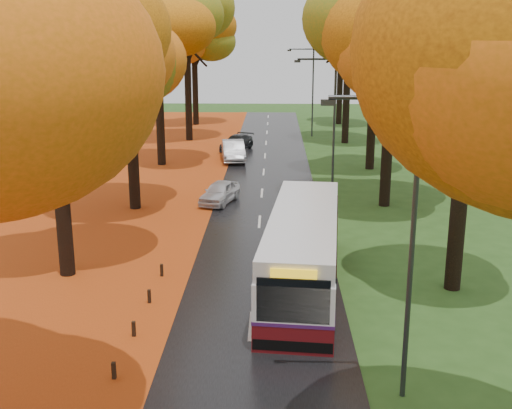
{
  "coord_description": "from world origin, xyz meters",
  "views": [
    {
      "loc": [
        0.73,
        -7.32,
        9.4
      ],
      "look_at": [
        0.0,
        17.86,
        2.6
      ],
      "focal_mm": 45.0,
      "sensor_mm": 36.0,
      "label": 1
    }
  ],
  "objects_px": {
    "bus": "(303,249)",
    "car_dark": "(237,143)",
    "car_silver": "(233,151)",
    "streetlamp_mid": "(330,115)",
    "car_white": "(220,192)",
    "streetlamp_near": "(403,227)",
    "streetlamp_far": "(310,85)"
  },
  "relations": [
    {
      "from": "car_silver",
      "to": "streetlamp_far",
      "type": "bearing_deg",
      "value": 55.08
    },
    {
      "from": "streetlamp_mid",
      "to": "car_dark",
      "type": "bearing_deg",
      "value": 113.58
    },
    {
      "from": "streetlamp_mid",
      "to": "car_dark",
      "type": "relative_size",
      "value": 1.92
    },
    {
      "from": "bus",
      "to": "car_silver",
      "type": "height_order",
      "value": "bus"
    },
    {
      "from": "car_white",
      "to": "car_silver",
      "type": "height_order",
      "value": "car_silver"
    },
    {
      "from": "streetlamp_near",
      "to": "bus",
      "type": "xyz_separation_m",
      "value": [
        -2.1,
        7.45,
        -3.17
      ]
    },
    {
      "from": "streetlamp_near",
      "to": "streetlamp_far",
      "type": "distance_m",
      "value": 44.0
    },
    {
      "from": "streetlamp_mid",
      "to": "streetlamp_far",
      "type": "bearing_deg",
      "value": 90.0
    },
    {
      "from": "car_white",
      "to": "streetlamp_near",
      "type": "bearing_deg",
      "value": -55.86
    },
    {
      "from": "streetlamp_near",
      "to": "streetlamp_far",
      "type": "relative_size",
      "value": 1.0
    },
    {
      "from": "streetlamp_near",
      "to": "streetlamp_mid",
      "type": "bearing_deg",
      "value": 90.0
    },
    {
      "from": "streetlamp_far",
      "to": "bus",
      "type": "xyz_separation_m",
      "value": [
        -2.1,
        -36.55,
        -3.17
      ]
    },
    {
      "from": "streetlamp_near",
      "to": "car_white",
      "type": "xyz_separation_m",
      "value": [
        -6.28,
        19.68,
        -4.06
      ]
    },
    {
      "from": "streetlamp_near",
      "to": "car_silver",
      "type": "bearing_deg",
      "value": 101.13
    },
    {
      "from": "streetlamp_mid",
      "to": "car_silver",
      "type": "xyz_separation_m",
      "value": [
        -6.3,
        10.01,
        -3.92
      ]
    },
    {
      "from": "car_silver",
      "to": "car_dark",
      "type": "xyz_separation_m",
      "value": [
        0.0,
        4.41,
        -0.15
      ]
    },
    {
      "from": "streetlamp_far",
      "to": "bus",
      "type": "distance_m",
      "value": 36.74
    },
    {
      "from": "streetlamp_near",
      "to": "car_dark",
      "type": "distance_m",
      "value": 37.19
    },
    {
      "from": "streetlamp_mid",
      "to": "bus",
      "type": "xyz_separation_m",
      "value": [
        -2.1,
        -14.55,
        -3.17
      ]
    },
    {
      "from": "car_white",
      "to": "bus",
      "type": "bearing_deg",
      "value": -54.71
    },
    {
      "from": "bus",
      "to": "car_dark",
      "type": "bearing_deg",
      "value": 103.83
    },
    {
      "from": "car_dark",
      "to": "streetlamp_near",
      "type": "bearing_deg",
      "value": -60.69
    },
    {
      "from": "streetlamp_near",
      "to": "car_white",
      "type": "relative_size",
      "value": 2.22
    },
    {
      "from": "streetlamp_near",
      "to": "bus",
      "type": "relative_size",
      "value": 0.72
    },
    {
      "from": "car_white",
      "to": "car_silver",
      "type": "distance_m",
      "value": 12.33
    },
    {
      "from": "streetlamp_near",
      "to": "car_white",
      "type": "height_order",
      "value": "streetlamp_near"
    },
    {
      "from": "car_silver",
      "to": "car_dark",
      "type": "distance_m",
      "value": 4.42
    },
    {
      "from": "streetlamp_far",
      "to": "car_white",
      "type": "distance_m",
      "value": 25.44
    },
    {
      "from": "streetlamp_far",
      "to": "car_dark",
      "type": "bearing_deg",
      "value": -129.73
    },
    {
      "from": "streetlamp_far",
      "to": "car_silver",
      "type": "bearing_deg",
      "value": -117.71
    },
    {
      "from": "car_silver",
      "to": "streetlamp_mid",
      "type": "bearing_deg",
      "value": -65.04
    },
    {
      "from": "streetlamp_near",
      "to": "streetlamp_mid",
      "type": "height_order",
      "value": "same"
    }
  ]
}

